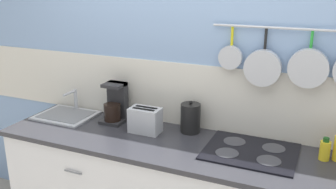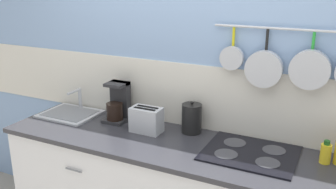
{
  "view_description": "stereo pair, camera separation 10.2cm",
  "coord_description": "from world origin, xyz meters",
  "px_view_note": "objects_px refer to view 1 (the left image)",
  "views": [
    {
      "loc": [
        0.88,
        -2.12,
        2.01
      ],
      "look_at": [
        -0.06,
        0.0,
        1.27
      ],
      "focal_mm": 40.0,
      "sensor_mm": 36.0,
      "label": 1
    },
    {
      "loc": [
        0.97,
        -2.08,
        2.01
      ],
      "look_at": [
        -0.06,
        0.0,
        1.27
      ],
      "focal_mm": 40.0,
      "sensor_mm": 36.0,
      "label": 2
    }
  ],
  "objects_px": {
    "bottle_olive_oil": "(325,150)",
    "kettle": "(190,118)",
    "coffee_maker": "(115,105)",
    "toaster": "(145,120)"
  },
  "relations": [
    {
      "from": "coffee_maker",
      "to": "toaster",
      "type": "bearing_deg",
      "value": -18.3
    },
    {
      "from": "coffee_maker",
      "to": "toaster",
      "type": "relative_size",
      "value": 1.27
    },
    {
      "from": "toaster",
      "to": "bottle_olive_oil",
      "type": "height_order",
      "value": "toaster"
    },
    {
      "from": "coffee_maker",
      "to": "bottle_olive_oil",
      "type": "height_order",
      "value": "coffee_maker"
    },
    {
      "from": "kettle",
      "to": "bottle_olive_oil",
      "type": "relative_size",
      "value": 1.61
    },
    {
      "from": "coffee_maker",
      "to": "bottle_olive_oil",
      "type": "bearing_deg",
      "value": -1.58
    },
    {
      "from": "kettle",
      "to": "bottle_olive_oil",
      "type": "xyz_separation_m",
      "value": [
        0.9,
        -0.07,
        -0.04
      ]
    },
    {
      "from": "toaster",
      "to": "bottle_olive_oil",
      "type": "distance_m",
      "value": 1.2
    },
    {
      "from": "bottle_olive_oil",
      "to": "kettle",
      "type": "bearing_deg",
      "value": 175.27
    },
    {
      "from": "kettle",
      "to": "bottle_olive_oil",
      "type": "bearing_deg",
      "value": -4.73
    }
  ]
}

